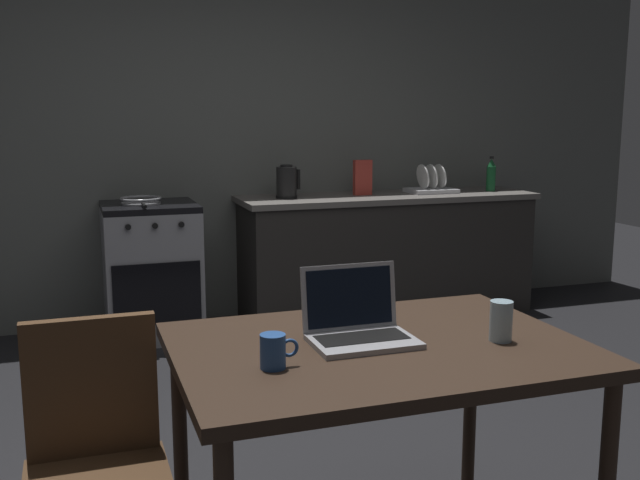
# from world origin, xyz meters

# --- Properties ---
(ground_plane) EXTENTS (12.00, 12.00, 0.00)m
(ground_plane) POSITION_xyz_m (0.00, 0.00, 0.00)
(ground_plane) COLOR black
(back_wall) EXTENTS (6.40, 0.10, 2.67)m
(back_wall) POSITION_xyz_m (0.30, 2.44, 1.33)
(back_wall) COLOR #5E615D
(back_wall) RESTS_ON ground_plane
(kitchen_counter) EXTENTS (2.16, 0.64, 0.88)m
(kitchen_counter) POSITION_xyz_m (1.20, 2.09, 0.44)
(kitchen_counter) COLOR #282623
(kitchen_counter) RESTS_ON ground_plane
(stove_oven) EXTENTS (0.60, 0.62, 0.88)m
(stove_oven) POSITION_xyz_m (-0.49, 2.09, 0.44)
(stove_oven) COLOR gray
(stove_oven) RESTS_ON ground_plane
(dining_table) EXTENTS (1.25, 0.90, 0.76)m
(dining_table) POSITION_xyz_m (-0.08, -0.72, 0.69)
(dining_table) COLOR #332319
(dining_table) RESTS_ON ground_plane
(chair) EXTENTS (0.40, 0.40, 0.88)m
(chair) POSITION_xyz_m (-0.93, -0.66, 0.50)
(chair) COLOR #4C331E
(chair) RESTS_ON ground_plane
(laptop) EXTENTS (0.32, 0.25, 0.23)m
(laptop) POSITION_xyz_m (-0.13, -0.68, 0.81)
(laptop) COLOR #99999E
(laptop) RESTS_ON dining_table
(electric_kettle) EXTENTS (0.17, 0.15, 0.23)m
(electric_kettle) POSITION_xyz_m (0.44, 2.09, 0.99)
(electric_kettle) COLOR black
(electric_kettle) RESTS_ON kitchen_counter
(bottle) EXTENTS (0.07, 0.07, 0.26)m
(bottle) POSITION_xyz_m (2.02, 2.04, 1.01)
(bottle) COLOR #19592D
(bottle) RESTS_ON kitchen_counter
(frying_pan) EXTENTS (0.27, 0.44, 0.05)m
(frying_pan) POSITION_xyz_m (-0.54, 2.07, 0.91)
(frying_pan) COLOR gray
(frying_pan) RESTS_ON stove_oven
(coffee_mug) EXTENTS (0.11, 0.07, 0.10)m
(coffee_mug) POSITION_xyz_m (-0.45, -0.83, 0.81)
(coffee_mug) COLOR #264C8C
(coffee_mug) RESTS_ON dining_table
(drinking_glass) EXTENTS (0.07, 0.07, 0.13)m
(drinking_glass) POSITION_xyz_m (0.29, -0.82, 0.82)
(drinking_glass) COLOR #99B7C6
(drinking_glass) RESTS_ON dining_table
(cereal_box) EXTENTS (0.13, 0.05, 0.25)m
(cereal_box) POSITION_xyz_m (1.01, 2.11, 1.01)
(cereal_box) COLOR #B2382D
(cereal_box) RESTS_ON kitchen_counter
(dish_rack) EXTENTS (0.34, 0.26, 0.21)m
(dish_rack) POSITION_xyz_m (1.55, 2.09, 0.93)
(dish_rack) COLOR silver
(dish_rack) RESTS_ON kitchen_counter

